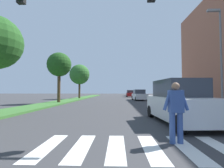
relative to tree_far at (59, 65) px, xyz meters
name	(u,v)px	position (x,y,z in m)	size (l,w,h in m)	color
ground_plane	(120,100)	(7.32, 7.44, -4.53)	(140.00, 140.00, 0.00)	#38383A
crosswalk	(134,147)	(7.32, -15.13, -4.53)	(4.95, 2.20, 0.01)	silver
median_strip	(69,100)	(-0.30, 5.44, -4.46)	(2.59, 64.00, 0.15)	#386B2D
tree_far	(59,65)	(0.00, 0.00, 0.00)	(2.83, 2.83, 5.85)	#4C3823
tree_distant	(80,75)	(-0.11, 11.08, -0.04)	(3.65, 3.65, 6.19)	#4C3823
sidewalk_right	(174,100)	(15.16, 5.44, -4.46)	(3.00, 64.00, 0.15)	#9E9991
traffic_light_gantry	(20,13)	(3.29, -13.52, -0.17)	(8.84, 0.30, 6.00)	gold
street_lamp_right	(220,49)	(14.57, -6.79, 0.06)	(1.02, 0.24, 7.50)	slate
pedestrian_performer	(176,109)	(8.54, -14.75, -3.60)	(0.75, 0.27, 1.69)	#334C8C
suv_crossing	(180,102)	(9.75, -11.75, -3.60)	(2.27, 4.73, 1.97)	silver
sedan_midblock	(139,95)	(10.31, 6.92, -3.75)	(2.12, 4.37, 1.68)	silver
sedan_distant	(130,94)	(9.98, 22.11, -3.76)	(1.84, 4.21, 1.66)	maroon
sedan_far_horizon	(129,93)	(10.61, 34.34, -3.72)	(1.90, 4.15, 1.76)	navy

